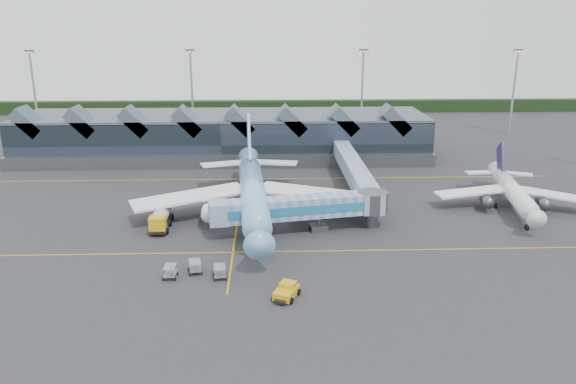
{
  "coord_description": "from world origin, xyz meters",
  "views": [
    {
      "loc": [
        4.81,
        -77.35,
        29.67
      ],
      "look_at": [
        7.75,
        2.87,
        5.0
      ],
      "focal_mm": 35.0,
      "sensor_mm": 36.0,
      "label": 1
    }
  ],
  "objects_px": {
    "regional_jet": "(512,191)",
    "pushback_tug": "(286,291)",
    "fuel_truck": "(161,216)",
    "jet_bridge": "(311,207)",
    "main_airliner": "(253,191)"
  },
  "relations": [
    {
      "from": "regional_jet",
      "to": "pushback_tug",
      "type": "height_order",
      "value": "regional_jet"
    },
    {
      "from": "main_airliner",
      "to": "jet_bridge",
      "type": "relative_size",
      "value": 1.67
    },
    {
      "from": "regional_jet",
      "to": "fuel_truck",
      "type": "distance_m",
      "value": 56.29
    },
    {
      "from": "regional_jet",
      "to": "pushback_tug",
      "type": "distance_m",
      "value": 48.37
    },
    {
      "from": "regional_jet",
      "to": "jet_bridge",
      "type": "height_order",
      "value": "regional_jet"
    },
    {
      "from": "fuel_truck",
      "to": "jet_bridge",
      "type": "bearing_deg",
      "value": -9.11
    },
    {
      "from": "jet_bridge",
      "to": "fuel_truck",
      "type": "bearing_deg",
      "value": 161.97
    },
    {
      "from": "regional_jet",
      "to": "jet_bridge",
      "type": "bearing_deg",
      "value": -154.34
    },
    {
      "from": "jet_bridge",
      "to": "regional_jet",
      "type": "bearing_deg",
      "value": 4.98
    },
    {
      "from": "fuel_truck",
      "to": "main_airliner",
      "type": "bearing_deg",
      "value": 16.03
    },
    {
      "from": "main_airliner",
      "to": "regional_jet",
      "type": "height_order",
      "value": "main_airliner"
    },
    {
      "from": "jet_bridge",
      "to": "fuel_truck",
      "type": "relative_size",
      "value": 2.8
    },
    {
      "from": "main_airliner",
      "to": "fuel_truck",
      "type": "relative_size",
      "value": 4.68
    },
    {
      "from": "main_airliner",
      "to": "regional_jet",
      "type": "distance_m",
      "value": 42.41
    },
    {
      "from": "jet_bridge",
      "to": "fuel_truck",
      "type": "xyz_separation_m",
      "value": [
        -22.11,
        2.8,
        -1.95
      ]
    }
  ]
}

